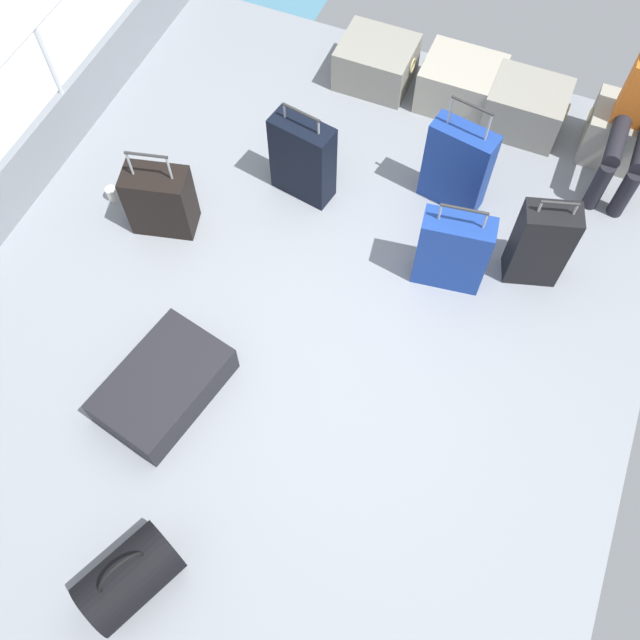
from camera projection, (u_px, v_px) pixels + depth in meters
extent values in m
cube|color=gray|center=(305.00, 305.00, 4.71)|extent=(4.40, 5.20, 0.06)
cube|color=gray|center=(17.00, 183.00, 4.88)|extent=(0.06, 5.20, 0.45)
cylinder|color=silver|center=(59.00, 86.00, 4.95)|extent=(0.04, 0.04, 1.00)
cube|color=gray|center=(376.00, 63.00, 5.53)|extent=(0.57, 0.49, 0.35)
torus|color=tan|center=(342.00, 45.00, 5.52)|extent=(0.02, 0.12, 0.12)
torus|color=tan|center=(413.00, 66.00, 5.41)|extent=(0.02, 0.12, 0.12)
cube|color=#9E9989|center=(460.00, 84.00, 5.40)|extent=(0.59, 0.48, 0.37)
torus|color=tan|center=(424.00, 66.00, 5.39)|extent=(0.02, 0.12, 0.12)
torus|color=tan|center=(501.00, 88.00, 5.28)|extent=(0.02, 0.12, 0.12)
cube|color=gray|center=(526.00, 108.00, 5.28)|extent=(0.56, 0.46, 0.37)
torus|color=tan|center=(491.00, 89.00, 5.27)|extent=(0.02, 0.12, 0.12)
torus|color=tan|center=(567.00, 111.00, 5.16)|extent=(0.02, 0.12, 0.12)
cube|color=gray|center=(626.00, 135.00, 5.13)|extent=(0.57, 0.44, 0.40)
torus|color=tan|center=(590.00, 115.00, 5.11)|extent=(0.02, 0.12, 0.12)
cylinder|color=black|center=(624.00, 194.00, 4.87)|extent=(0.11, 0.11, 0.40)
cylinder|color=black|center=(617.00, 142.00, 4.78)|extent=(0.12, 0.40, 0.12)
cylinder|color=black|center=(598.00, 186.00, 4.90)|extent=(0.11, 0.11, 0.40)
cube|color=black|center=(160.00, 201.00, 4.77)|extent=(0.48, 0.35, 0.51)
cylinder|color=#A5A8AD|center=(129.00, 163.00, 4.47)|extent=(0.02, 0.02, 0.20)
cylinder|color=#A5A8AD|center=(169.00, 168.00, 4.45)|extent=(0.02, 0.02, 0.20)
cylinder|color=#2D2D2D|center=(146.00, 155.00, 4.37)|extent=(0.28, 0.09, 0.02)
cube|color=silver|center=(163.00, 180.00, 4.78)|extent=(0.05, 0.02, 0.08)
cube|color=black|center=(540.00, 244.00, 4.51)|extent=(0.39, 0.30, 0.67)
cylinder|color=#A5A8AD|center=(540.00, 206.00, 4.18)|extent=(0.02, 0.02, 0.09)
cylinder|color=#A5A8AD|center=(576.00, 209.00, 4.17)|extent=(0.02, 0.02, 0.09)
cylinder|color=#2D2D2D|center=(560.00, 203.00, 4.13)|extent=(0.22, 0.08, 0.02)
cube|color=white|center=(544.00, 221.00, 4.46)|extent=(0.05, 0.02, 0.08)
cube|color=navy|center=(452.00, 251.00, 4.51)|extent=(0.48, 0.26, 0.61)
cylinder|color=#A5A8AD|center=(440.00, 212.00, 4.20)|extent=(0.02, 0.02, 0.13)
cylinder|color=#A5A8AD|center=(485.00, 221.00, 4.17)|extent=(0.02, 0.02, 0.13)
cylinder|color=#2D2D2D|center=(465.00, 209.00, 4.13)|extent=(0.29, 0.06, 0.02)
cube|color=silver|center=(458.00, 227.00, 4.45)|extent=(0.05, 0.01, 0.08)
cube|color=black|center=(303.00, 159.00, 4.86)|extent=(0.47, 0.27, 0.65)
cylinder|color=#A5A8AD|center=(285.00, 111.00, 4.56)|extent=(0.02, 0.02, 0.11)
cylinder|color=#A5A8AD|center=(319.00, 127.00, 4.49)|extent=(0.02, 0.02, 0.11)
cylinder|color=#2D2D2D|center=(301.00, 112.00, 4.48)|extent=(0.28, 0.07, 0.02)
cube|color=green|center=(311.00, 133.00, 4.76)|extent=(0.05, 0.01, 0.08)
cube|color=navy|center=(457.00, 166.00, 4.81)|extent=(0.47, 0.26, 0.68)
cylinder|color=#A5A8AD|center=(450.00, 110.00, 4.45)|extent=(0.02, 0.02, 0.22)
cylinder|color=#A5A8AD|center=(488.00, 127.00, 4.38)|extent=(0.02, 0.02, 0.22)
cylinder|color=#2D2D2D|center=(473.00, 105.00, 4.32)|extent=(0.29, 0.07, 0.02)
cube|color=white|center=(468.00, 143.00, 4.72)|extent=(0.05, 0.02, 0.08)
cube|color=black|center=(164.00, 385.00, 4.27)|extent=(0.67, 0.89, 0.23)
cube|color=white|center=(205.00, 335.00, 4.41)|extent=(0.05, 0.02, 0.08)
cylinder|color=black|center=(129.00, 577.00, 3.70)|extent=(0.50, 0.60, 0.32)
torus|color=black|center=(121.00, 572.00, 3.55)|extent=(0.12, 0.26, 0.27)
cylinder|color=white|center=(112.00, 194.00, 5.06)|extent=(0.08, 0.08, 0.10)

